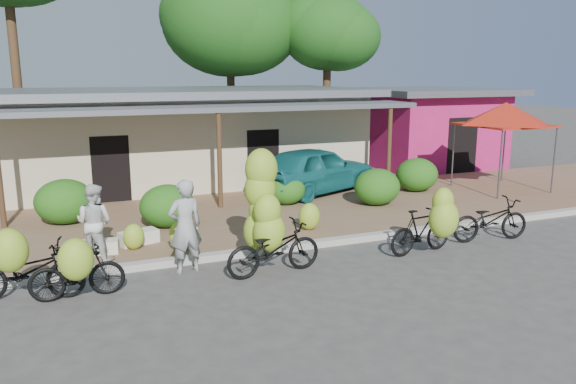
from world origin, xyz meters
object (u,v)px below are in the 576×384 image
tree_near_right (323,30)px  bike_far_left (24,268)px  sack_far (100,247)px  red_canopy (505,114)px  vendor (185,226)px  bike_left (77,269)px  bike_far_right (490,220)px  teal_van (315,170)px  sack_near (139,237)px  bystander (94,222)px  bike_center (268,226)px  tree_center_right (225,20)px  bike_right (428,226)px

tree_near_right → bike_far_left: (-12.22, -13.50, -5.18)m
sack_far → red_canopy: bearing=8.9°
tree_near_right → vendor: tree_near_right is taller
red_canopy → vendor: 11.93m
bike_left → tree_near_right: bearing=-38.6°
bike_far_right → teal_van: 6.24m
sack_near → bystander: bystander is taller
red_canopy → bike_far_left: 14.85m
sack_near → bystander: size_ratio=0.53×
red_canopy → bike_left: 14.16m
tree_near_right → bike_far_right: bearing=-99.1°
bystander → bike_center: bearing=-172.1°
tree_center_right → sack_near: bearing=-114.4°
tree_near_right → vendor: size_ratio=3.92×
tree_near_right → bike_left: bearing=-129.4°
bike_far_left → bystander: size_ratio=1.32×
bike_far_right → sack_near: size_ratio=2.38×
bike_left → sack_near: (1.40, 2.65, -0.31)m
bike_far_left → bystander: bystander is taller
tree_near_right → bystander: 16.97m
tree_center_right → red_canopy: 13.52m
bike_center → bike_right: (3.52, -0.47, -0.24)m
bike_far_left → bystander: 1.98m
sack_near → vendor: 2.14m
teal_van → bike_far_right: bearing=174.0°
tree_near_right → red_canopy: tree_near_right is taller
bystander → bike_right: bearing=-162.5°
tree_near_right → bike_right: 15.59m
sack_near → bystander: bearing=-139.8°
sack_near → bystander: (-0.97, -0.82, 0.65)m
tree_center_right → bystander: 16.53m
sack_near → bike_right: bearing=-26.9°
bike_left → sack_near: size_ratio=1.92×
red_canopy → vendor: red_canopy is taller
tree_near_right → teal_van: 10.01m
red_canopy → bike_right: 7.93m
tree_near_right → bike_far_right: size_ratio=3.68×
bike_right → sack_far: bearing=61.8°
bike_right → sack_far: (-6.60, 2.53, -0.42)m
red_canopy → tree_center_right: bearing=117.3°
bike_far_left → bike_left: bearing=-97.4°
tree_center_right → bike_left: size_ratio=5.29×
bike_center → vendor: bearing=66.1°
bike_far_right → bike_left: bearing=98.5°
bike_right → vendor: vendor is taller
tree_near_right → teal_van: tree_near_right is taller
red_canopy → bike_center: bearing=-157.3°
bike_right → teal_van: (0.26, 6.34, 0.20)m
vendor → bike_far_left: bearing=-2.4°
tree_center_right → bike_far_left: bearing=-117.9°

